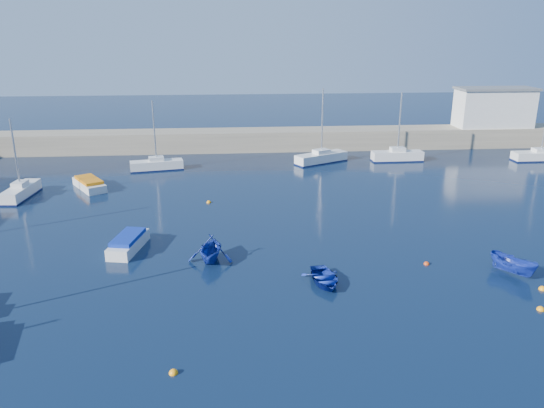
{
  "coord_description": "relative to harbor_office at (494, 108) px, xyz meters",
  "views": [
    {
      "loc": [
        -5.89,
        -23.72,
        15.27
      ],
      "look_at": [
        -2.57,
        17.61,
        1.6
      ],
      "focal_mm": 35.0,
      "sensor_mm": 36.0,
      "label": 1
    }
  ],
  "objects": [
    {
      "name": "sailboat_3",
      "position": [
        -55.9,
        -19.62,
        -4.48
      ],
      "size": [
        2.02,
        5.73,
        7.58
      ],
      "rotation": [
        0.0,
        0.0,
        -0.08
      ],
      "color": "silver",
      "rests_on": "ground"
    },
    {
      "name": "sailboat_5",
      "position": [
        -44.3,
        -10.09,
        -4.49
      ],
      "size": [
        6.09,
        2.78,
        7.86
      ],
      "rotation": [
        0.0,
        0.0,
        1.77
      ],
      "color": "silver",
      "rests_on": "ground"
    },
    {
      "name": "buoy_5",
      "position": [
        -18.38,
        -44.13,
        -5.1
      ],
      "size": [
        0.45,
        0.45,
        0.45
      ],
      "primitive_type": "sphere",
      "color": "orange",
      "rests_on": "ground"
    },
    {
      "name": "buoy_1",
      "position": [
        -22.68,
        -37.55,
        -5.1
      ],
      "size": [
        0.4,
        0.4,
        0.4
      ],
      "primitive_type": "sphere",
      "color": "red",
      "rests_on": "ground"
    },
    {
      "name": "sailboat_7",
      "position": [
        -15.59,
        -7.98,
        -4.43
      ],
      "size": [
        6.19,
        1.86,
        8.26
      ],
      "rotation": [
        0.0,
        0.0,
        1.59
      ],
      "color": "silver",
      "rests_on": "ground"
    },
    {
      "name": "harbor_office",
      "position": [
        0.0,
        0.0,
        0.0
      ],
      "size": [
        10.0,
        4.0,
        5.0
      ],
      "primitive_type": "cube",
      "color": "silver",
      "rests_on": "back_wall"
    },
    {
      "name": "ground",
      "position": [
        -30.0,
        -46.0,
        -5.1
      ],
      "size": [
        220.0,
        220.0,
        0.0
      ],
      "primitive_type": "plane",
      "color": "#0C1B34",
      "rests_on": "ground"
    },
    {
      "name": "buoy_3",
      "position": [
        -37.99,
        -22.67,
        -5.1
      ],
      "size": [
        0.43,
        0.43,
        0.43
      ],
      "primitive_type": "sphere",
      "color": "orange",
      "rests_on": "ground"
    },
    {
      "name": "sailboat_6",
      "position": [
        -24.99,
        -8.12,
        -4.46
      ],
      "size": [
        6.77,
        4.83,
        8.84
      ],
      "rotation": [
        0.0,
        0.0,
        2.07
      ],
      "color": "silver",
      "rests_on": "ground"
    },
    {
      "name": "buoy_0",
      "position": [
        -38.8,
        -48.41,
        -5.1
      ],
      "size": [
        0.44,
        0.44,
        0.44
      ],
      "primitive_type": "sphere",
      "color": "orange",
      "rests_on": "ground"
    },
    {
      "name": "sailboat_8",
      "position": [
        1.99,
        -9.13,
        -4.5
      ],
      "size": [
        6.78,
        2.04,
        8.83
      ],
      "rotation": [
        0.0,
        0.0,
        1.59
      ],
      "color": "silver",
      "rests_on": "ground"
    },
    {
      "name": "motorboat_2",
      "position": [
        -50.15,
        -17.11,
        -4.6
      ],
      "size": [
        4.26,
        5.36,
        1.07
      ],
      "rotation": [
        0.0,
        0.0,
        0.55
      ],
      "color": "silver",
      "rests_on": "ground"
    },
    {
      "name": "motorboat_1",
      "position": [
        -43.46,
        -33.3,
        -4.57
      ],
      "size": [
        2.48,
        4.8,
        1.12
      ],
      "rotation": [
        0.0,
        0.0,
        -0.2
      ],
      "color": "silver",
      "rests_on": "ground"
    },
    {
      "name": "buoy_2",
      "position": [
        -16.86,
        -41.74,
        -5.1
      ],
      "size": [
        0.46,
        0.46,
        0.46
      ],
      "primitive_type": "sphere",
      "color": "orange",
      "rests_on": "ground"
    },
    {
      "name": "back_wall",
      "position": [
        -30.0,
        0.0,
        -3.8
      ],
      "size": [
        96.0,
        4.5,
        2.6
      ],
      "primitive_type": "cube",
      "color": "gray",
      "rests_on": "ground"
    },
    {
      "name": "dinghy_left",
      "position": [
        -37.41,
        -35.81,
        -4.16
      ],
      "size": [
        3.49,
        3.91,
        1.87
      ],
      "primitive_type": "imported",
      "rotation": [
        0.0,
        0.0,
        -0.13
      ],
      "color": "#162B97",
      "rests_on": "ground"
    },
    {
      "name": "dinghy_right",
      "position": [
        -17.65,
        -39.51,
        -4.46
      ],
      "size": [
        2.73,
        3.46,
        1.27
      ],
      "primitive_type": "imported",
      "rotation": [
        0.0,
        0.0,
        0.53
      ],
      "color": "#162B97",
      "rests_on": "ground"
    },
    {
      "name": "dinghy_center",
      "position": [
        -30.18,
        -39.82,
        -4.75
      ],
      "size": [
        2.81,
        3.67,
        0.71
      ],
      "primitive_type": "imported",
      "rotation": [
        0.0,
        0.0,
        0.11
      ],
      "color": "#162B97",
      "rests_on": "ground"
    }
  ]
}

